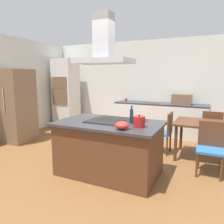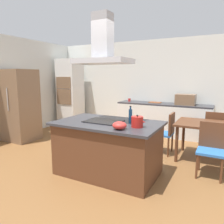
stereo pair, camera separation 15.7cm
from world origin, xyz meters
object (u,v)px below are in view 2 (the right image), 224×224
Objects in this scene: cooktop at (103,121)px; chair_facing_back_wall at (215,129)px; cutting_board at (155,102)px; chair_facing_island at (211,146)px; refrigerator at (20,105)px; wall_oven_stack at (70,93)px; chair_at_left_end at (166,130)px; tea_kettle at (137,122)px; mixing_bowl at (120,125)px; olive_oil_bottle at (130,116)px; coffee_mug_red at (129,100)px; range_hood at (103,48)px; countertop_microwave at (186,99)px; dining_table at (214,128)px.

chair_facing_back_wall is at bearing 51.85° from cooktop.
cutting_board is (0.02, 2.93, 0.00)m from cooktop.
chair_facing_island is 1.00× the size of chair_facing_back_wall.
chair_facing_island is at bearing 0.99° from refrigerator.
wall_oven_stack is at bearing 87.67° from refrigerator.
chair_facing_island is (1.64, 0.76, -0.40)m from cooktop.
chair_facing_back_wall is at bearing 36.01° from chair_at_left_end.
wall_oven_stack is at bearing 141.46° from tea_kettle.
chair_at_left_end is at bearing 81.97° from mixing_bowl.
wall_oven_stack is (-2.81, 2.65, 0.20)m from cooktop.
coffee_mug_red is at bearing 113.60° from olive_oil_bottle.
cooktop is at bearing 0.00° from range_hood.
olive_oil_bottle is at bearing -66.40° from coffee_mug_red.
refrigerator is (-0.08, -1.96, -0.19)m from wall_oven_stack.
tea_kettle is at bearing -78.19° from cutting_board.
olive_oil_bottle reaches higher than countertop_microwave.
chair_at_left_end is (3.62, 0.74, -0.40)m from refrigerator.
tea_kettle is at bearing -114.21° from chair_facing_back_wall.
chair_facing_back_wall is (1.17, 2.44, -0.45)m from mixing_bowl.
coffee_mug_red is at bearing 138.58° from chair_facing_island.
tea_kettle reaches higher than dining_table.
dining_table is at bearing 40.95° from cooktop.
chair_at_left_end is 1.00× the size of chair_facing_back_wall.
range_hood is at bearing 170.24° from tea_kettle.
countertop_microwave is 1.56m from chair_at_left_end.
mixing_bowl is at bearing -69.02° from coffee_mug_red.
tea_kettle is at bearing -12.62° from refrigerator.
mixing_bowl is 2.30× the size of coffee_mug_red.
tea_kettle is at bearing -38.54° from wall_oven_stack.
range_hood reaches higher than chair_facing_island.
dining_table is at bearing 90.00° from chair_facing_island.
range_hood is at bearing -13.26° from refrigerator.
tea_kettle is at bearing -9.76° from range_hood.
dining_table is at bearing -90.00° from chair_facing_back_wall.
mixing_bowl is at bearing -36.65° from range_hood.
olive_oil_bottle reaches higher than dining_table.
cutting_board is 2.23m from dining_table.
countertop_microwave is 0.36× the size of dining_table.
chair_facing_island is 1.00× the size of chair_at_left_end.
cooktop is 2.97m from refrigerator.
range_hood reaches higher than olive_oil_bottle.
chair_facing_island is (2.41, -2.12, -0.44)m from coffee_mug_red.
tea_kettle is at bearing -64.68° from coffee_mug_red.
refrigerator reaches higher than tea_kettle.
tea_kettle reaches higher than chair_facing_island.
cooktop is 1.20m from range_hood.
wall_oven_stack reaches higher than dining_table.
mixing_bowl is 0.23× the size of chair_at_left_end.
tea_kettle is 3.11m from cutting_board.
dining_table is at bearing -42.79° from cutting_board.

